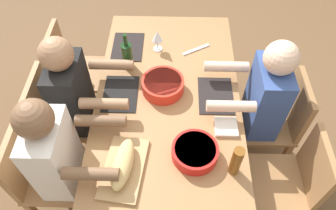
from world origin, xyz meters
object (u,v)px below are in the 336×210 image
chair_near_left (73,70)px  chair_near_center (60,115)px  chair_far_right (291,179)px  wine_bottle (127,55)px  napkin_stack (226,127)px  dining_table (168,103)px  cutting_board (124,168)px  beer_bottle (236,161)px  chair_near_right (43,173)px  diner_near_right (62,158)px  diner_far_center (259,101)px  serving_bowl_fruit (195,151)px  diner_near_center (78,97)px  chair_far_center (277,120)px  wine_glass (157,37)px  serving_bowl_pasta (163,85)px  bread_loaf (123,164)px

chair_near_left → chair_near_center: same height
chair_far_right → wine_bottle: size_ratio=2.93×
napkin_stack → dining_table: bearing=-125.4°
cutting_board → beer_bottle: (-0.01, 0.62, 0.10)m
chair_near_right → napkin_stack: bearing=100.2°
dining_table → beer_bottle: size_ratio=7.76×
chair_near_right → diner_near_right: 0.28m
diner_far_center → serving_bowl_fruit: diner_far_center is taller
chair_near_left → chair_near_right: bearing=0.0°
diner_near_center → chair_far_center: (0.00, 1.42, -0.21)m
wine_glass → chair_near_right: bearing=-37.7°
chair_far_right → wine_bottle: wine_bottle is taller
diner_near_right → wine_bottle: bearing=155.9°
diner_far_center → chair_far_center: bearing=90.0°
cutting_board → napkin_stack: bearing=116.4°
chair_far_right → diner_far_center: bearing=-158.6°
chair_far_center → napkin_stack: 0.57m
serving_bowl_pasta → cutting_board: bearing=-18.3°
chair_near_center → diner_far_center: diner_far_center is taller
dining_table → diner_near_center: diner_near_center is taller
chair_near_left → diner_near_right: diner_near_right is taller
wine_glass → chair_near_center: bearing=-57.6°
diner_near_right → chair_far_center: (-0.47, 1.42, -0.21)m
diner_far_center → serving_bowl_pasta: 0.66m
diner_near_center → chair_far_right: bearing=71.7°
chair_far_right → serving_bowl_fruit: 0.70m
dining_table → diner_near_right: bearing=-52.8°
chair_far_right → wine_glass: (-0.92, -0.89, 0.37)m
chair_near_right → chair_far_center: (-0.47, 1.60, 0.00)m
diner_far_center → napkin_stack: 0.37m
napkin_stack → chair_near_left: bearing=-122.0°
diner_near_center → serving_bowl_pasta: size_ratio=4.22×
diner_near_center → diner_far_center: size_ratio=1.00×
serving_bowl_fruit → cutting_board: 0.41m
diner_near_center → cutting_board: (0.56, 0.38, 0.05)m
chair_near_center → wine_bottle: wine_bottle is taller
chair_near_left → diner_near_right: size_ratio=0.71×
chair_near_right → wine_bottle: size_ratio=2.93×
chair_far_right → serving_bowl_pasta: chair_far_right is taller
diner_near_center → chair_near_right: 0.55m
serving_bowl_fruit → napkin_stack: 0.28m
chair_near_right → bread_loaf: same height
chair_near_left → beer_bottle: beer_bottle is taller
dining_table → diner_far_center: diner_far_center is taller
chair_near_right → chair_far_center: bearing=106.3°
napkin_stack → wine_bottle: bearing=-128.5°
chair_far_right → beer_bottle: size_ratio=3.86×
diner_far_center → cutting_board: bearing=-56.9°
wine_glass → napkin_stack: wine_glass is taller
serving_bowl_pasta → bread_loaf: bread_loaf is taller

